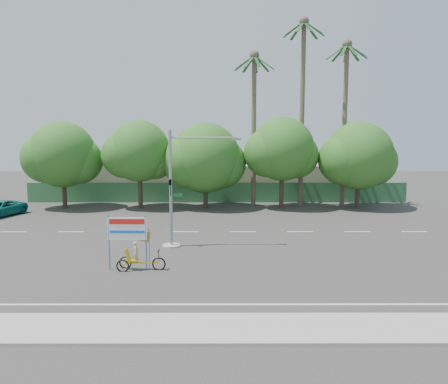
{
  "coord_description": "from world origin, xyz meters",
  "views": [
    {
      "loc": [
        0.64,
        -21.82,
        6.68
      ],
      "look_at": [
        0.68,
        2.65,
        3.5
      ],
      "focal_mm": 35.0,
      "sensor_mm": 36.0,
      "label": 1
    }
  ],
  "objects": [
    {
      "name": "sidewalk_near",
      "position": [
        0.0,
        -7.5,
        0.06
      ],
      "size": [
        50.0,
        2.4,
        0.12
      ],
      "primitive_type": "cube",
      "color": "gray",
      "rests_on": "ground"
    },
    {
      "name": "palm_short",
      "position": [
        3.5,
        19.5,
        8.86
      ],
      "size": [
        3.73,
        3.79,
        14.45
      ],
      "color": "#70604C",
      "rests_on": "ground"
    },
    {
      "name": "fence",
      "position": [
        0.0,
        21.5,
        1.0
      ],
      "size": [
        38.0,
        0.08,
        2.0
      ],
      "primitive_type": "cube",
      "color": "#336B3D",
      "rests_on": "ground"
    },
    {
      "name": "tree_right",
      "position": [
        5.95,
        18.0,
        5.24
      ],
      "size": [
        6.9,
        5.8,
        8.36
      ],
      "color": "#473828",
      "rests_on": "ground"
    },
    {
      "name": "tree_far_right",
      "position": [
        12.95,
        18.0,
        4.64
      ],
      "size": [
        7.38,
        6.2,
        7.94
      ],
      "color": "#473828",
      "rests_on": "ground"
    },
    {
      "name": "traffic_signal",
      "position": [
        -2.2,
        3.98,
        2.92
      ],
      "size": [
        4.72,
        1.1,
        7.0
      ],
      "color": "gray",
      "rests_on": "ground"
    },
    {
      "name": "tree_far_left",
      "position": [
        -14.05,
        18.0,
        4.76
      ],
      "size": [
        7.14,
        6.0,
        7.96
      ],
      "color": "#473828",
      "rests_on": "ground"
    },
    {
      "name": "trike_billboard",
      "position": [
        -3.84,
        -0.68,
        1.13
      ],
      "size": [
        2.86,
        0.66,
        2.81
      ],
      "rotation": [
        0.0,
        0.0,
        -0.02
      ],
      "color": "black",
      "rests_on": "ground"
    },
    {
      "name": "building_left",
      "position": [
        -10.0,
        26.0,
        2.0
      ],
      "size": [
        12.0,
        8.0,
        4.0
      ],
      "primitive_type": "cube",
      "color": "#C2B59A",
      "rests_on": "ground"
    },
    {
      "name": "palm_tall",
      "position": [
        8.0,
        19.5,
        10.46
      ],
      "size": [
        3.73,
        3.79,
        17.45
      ],
      "color": "#70604C",
      "rests_on": "ground"
    },
    {
      "name": "tree_left",
      "position": [
        -7.05,
        18.0,
        5.06
      ],
      "size": [
        6.66,
        5.6,
        8.07
      ],
      "color": "#473828",
      "rests_on": "ground"
    },
    {
      "name": "building_right",
      "position": [
        8.0,
        26.0,
        1.8
      ],
      "size": [
        14.0,
        8.0,
        3.6
      ],
      "primitive_type": "cube",
      "color": "#C2B59A",
      "rests_on": "ground"
    },
    {
      "name": "tree_center",
      "position": [
        -1.05,
        18.0,
        4.47
      ],
      "size": [
        7.62,
        6.4,
        7.85
      ],
      "color": "#473828",
      "rests_on": "ground"
    },
    {
      "name": "ground",
      "position": [
        0.0,
        0.0,
        0.0
      ],
      "size": [
        120.0,
        120.0,
        0.0
      ],
      "primitive_type": "plane",
      "color": "#33302D",
      "rests_on": "ground"
    },
    {
      "name": "palm_mid",
      "position": [
        12.0,
        19.5,
        9.4
      ],
      "size": [
        3.73,
        3.79,
        15.45
      ],
      "color": "#70604C",
      "rests_on": "ground"
    },
    {
      "name": "pickup_truck",
      "position": [
        -17.97,
        14.02,
        0.63
      ],
      "size": [
        3.36,
        4.96,
        1.26
      ],
      "primitive_type": "imported",
      "rotation": [
        0.0,
        0.0,
        -0.31
      ],
      "color": "#0F6F6A",
      "rests_on": "ground"
    }
  ]
}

